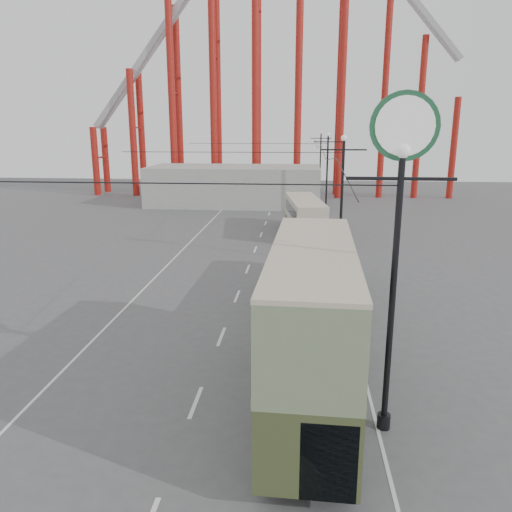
# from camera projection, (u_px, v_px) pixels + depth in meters

# --- Properties ---
(ground) EXTENTS (160.00, 160.00, 0.00)m
(ground) POSITION_uv_depth(u_px,v_px,m) (230.00, 377.00, 20.11)
(ground) COLOR #505053
(ground) RESTS_ON ground
(road_markings) EXTENTS (12.52, 120.00, 0.01)m
(road_markings) POSITION_uv_depth(u_px,v_px,m) (254.00, 256.00, 39.19)
(road_markings) COLOR silver
(road_markings) RESTS_ON ground
(lamp_post_near) EXTENTS (3.20, 0.44, 10.80)m
(lamp_post_near) POSITION_uv_depth(u_px,v_px,m) (400.00, 194.00, 14.78)
(lamp_post_near) COLOR black
(lamp_post_near) RESTS_ON ground
(lamp_post_mid) EXTENTS (3.20, 0.44, 9.32)m
(lamp_post_mid) POSITION_uv_depth(u_px,v_px,m) (342.00, 201.00, 35.83)
(lamp_post_mid) COLOR black
(lamp_post_mid) RESTS_ON ground
(lamp_post_far) EXTENTS (3.20, 0.44, 9.32)m
(lamp_post_far) POSITION_uv_depth(u_px,v_px,m) (327.00, 174.00, 57.06)
(lamp_post_far) COLOR black
(lamp_post_far) RESTS_ON ground
(lamp_post_distant) EXTENTS (3.20, 0.44, 9.32)m
(lamp_post_distant) POSITION_uv_depth(u_px,v_px,m) (320.00, 162.00, 78.29)
(lamp_post_distant) COLOR black
(lamp_post_distant) RESTS_ON ground
(roller_coaster) EXTENTS (52.95, 5.00, 55.48)m
(roller_coaster) POSITION_uv_depth(u_px,v_px,m) (267.00, 31.00, 69.55)
(roller_coaster) COLOR maroon
(roller_coaster) RESTS_ON ground
(fairground_shed) EXTENTS (22.00, 10.00, 5.00)m
(fairground_shed) POSITION_uv_depth(u_px,v_px,m) (235.00, 186.00, 65.36)
(fairground_shed) COLOR #999994
(fairground_shed) RESTS_ON ground
(double_decker_bus) EXTENTS (3.12, 11.09, 5.91)m
(double_decker_bus) POSITION_uv_depth(u_px,v_px,m) (311.00, 320.00, 17.24)
(double_decker_bus) COLOR #3F4927
(double_decker_bus) RESTS_ON ground
(single_decker_green) EXTENTS (2.88, 11.42, 3.21)m
(single_decker_green) POSITION_uv_depth(u_px,v_px,m) (318.00, 270.00, 28.88)
(single_decker_green) COLOR #6E7F5D
(single_decker_green) RESTS_ON ground
(single_decker_cream) EXTENTS (4.06, 11.01, 3.34)m
(single_decker_cream) POSITION_uv_depth(u_px,v_px,m) (305.00, 214.00, 47.19)
(single_decker_cream) COLOR #C2B59C
(single_decker_cream) RESTS_ON ground
(pedestrian) EXTENTS (0.71, 0.66, 1.63)m
(pedestrian) POSITION_uv_depth(u_px,v_px,m) (283.00, 279.00, 30.41)
(pedestrian) COLOR black
(pedestrian) RESTS_ON ground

